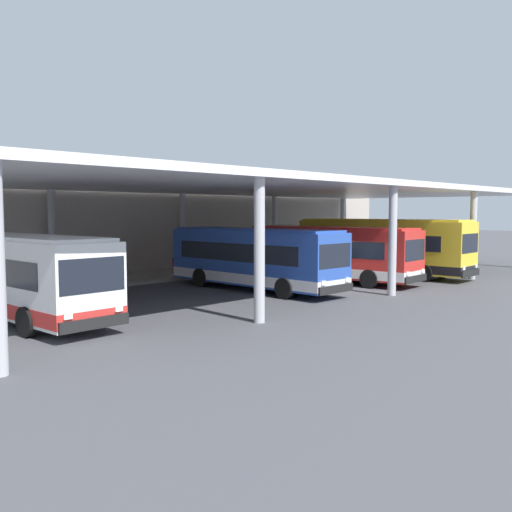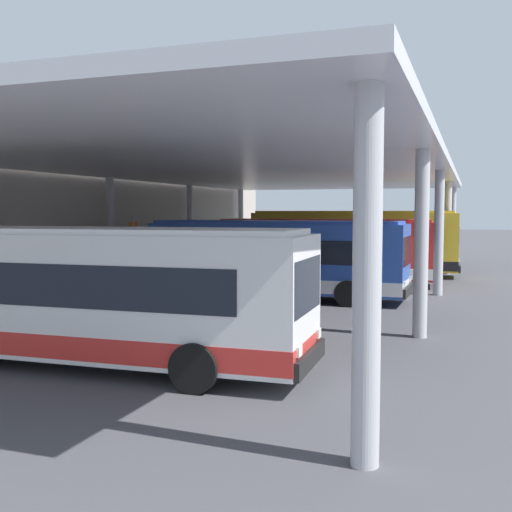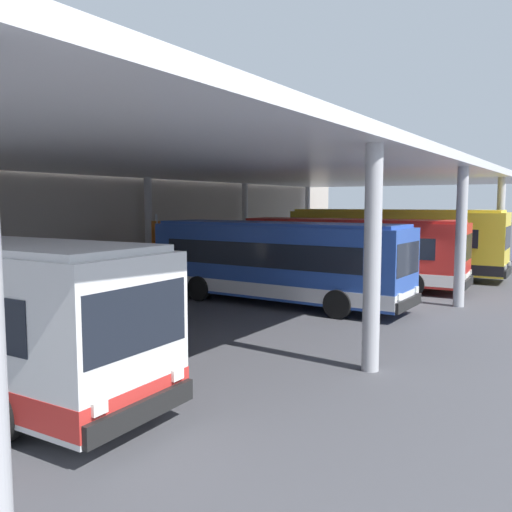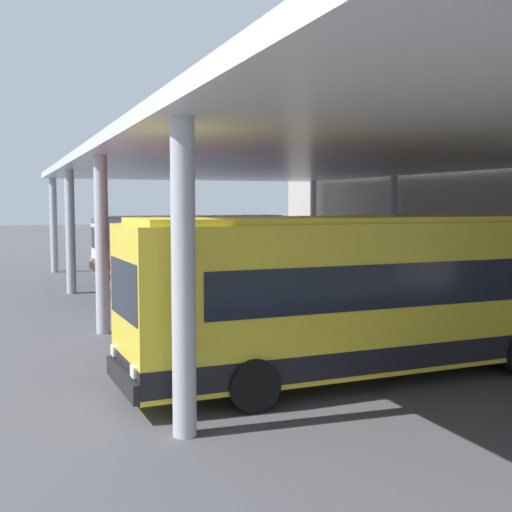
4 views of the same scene
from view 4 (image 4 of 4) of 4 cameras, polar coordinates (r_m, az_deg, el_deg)
name	(u,v)px [view 4 (image 4 of 4)]	position (r m, az deg, el deg)	size (l,w,h in m)	color
ground_plane	(185,327)	(20.70, -6.15, -6.16)	(200.00, 200.00, 0.00)	#47474C
platform_kerb	(489,304)	(26.26, 19.50, -3.90)	(42.00, 4.50, 0.18)	gray
canopy_shelter	(343,160)	(22.45, 7.56, 8.23)	(40.00, 17.00, 5.55)	silver
bus_nearest_bay	(192,243)	(36.14, -5.58, 1.11)	(2.98, 10.61, 3.17)	white
bus_second_bay	(257,262)	(24.63, 0.13, -0.52)	(2.84, 10.57, 3.17)	#284CA8
bus_middle_bay	(305,279)	(19.22, 4.26, -1.98)	(3.19, 10.67, 3.17)	red
bus_far_bay	(377,295)	(14.81, 10.39, -3.30)	(2.99, 11.41, 3.57)	yellow
bench_waiting	(499,290)	(25.92, 20.24, -2.75)	(1.80, 0.45, 0.92)	#383D47
trash_bin	(447,282)	(27.68, 16.17, -2.17)	(0.52, 0.52, 0.98)	maroon
banner_sign	(438,250)	(27.18, 15.43, 0.49)	(0.70, 0.12, 3.20)	#B2B2B7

